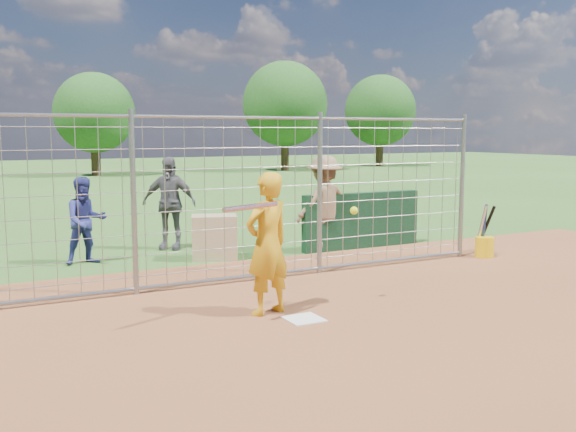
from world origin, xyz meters
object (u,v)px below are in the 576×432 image
bystander_a (86,221)px  bucket_with_bats (484,244)px  bystander_b (169,203)px  equipment_bin (214,237)px  batter (267,244)px  bystander_c (324,204)px

bystander_a → bucket_with_bats: bearing=-26.8°
bystander_a → bystander_b: 1.87m
bystander_b → bystander_a: bearing=-122.2°
bystander_b → equipment_bin: (0.41, -1.36, -0.51)m
bystander_a → bucket_with_bats: size_ratio=1.56×
equipment_bin → batter: bearing=-80.8°
equipment_bin → bucket_with_bats: (4.46, -2.12, -0.15)m
bystander_a → bucket_with_bats: (6.59, -2.76, -0.51)m
bystander_c → bucket_with_bats: bystander_c is taller
bystander_b → bystander_c: size_ratio=0.98×
bystander_c → equipment_bin: size_ratio=2.31×
batter → bucket_with_bats: batter is taller
bystander_a → bystander_c: bystander_c is taller
batter → bystander_b: bearing=-108.5°
bystander_b → bucket_with_bats: size_ratio=1.86×
bystander_b → bystander_c: bearing=3.4°
batter → bystander_c: size_ratio=0.97×
bystander_a → bucket_with_bats: bystander_a is taller
bystander_b → bucket_with_bats: bearing=-0.6°
bystander_c → bucket_with_bats: (2.29, -1.90, -0.68)m
batter → bystander_b: bystander_b is taller
bystander_b → equipment_bin: 1.51m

